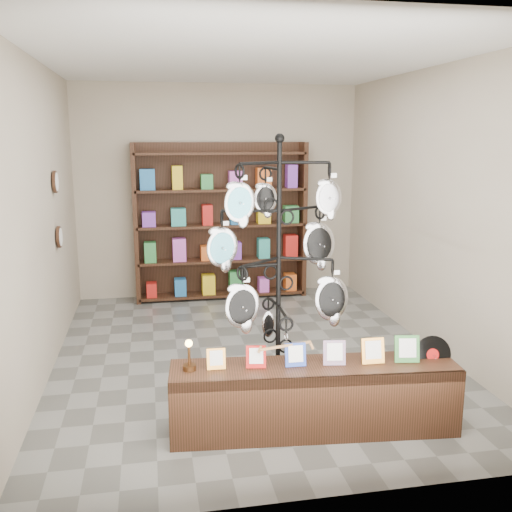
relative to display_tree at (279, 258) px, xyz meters
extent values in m
plane|color=slate|center=(-0.01, 1.32, -1.33)|extent=(5.00, 5.00, 0.00)
plane|color=#B0A38D|center=(-0.01, 3.82, 0.17)|extent=(4.00, 0.00, 4.00)
plane|color=#B0A38D|center=(-0.01, -1.18, 0.17)|extent=(4.00, 0.00, 4.00)
plane|color=#B0A38D|center=(-2.01, 1.32, 0.17)|extent=(0.00, 5.00, 5.00)
plane|color=#B0A38D|center=(1.99, 1.32, 0.17)|extent=(0.00, 5.00, 5.00)
plane|color=white|center=(-0.01, 1.32, 1.67)|extent=(5.00, 5.00, 0.00)
cylinder|color=black|center=(0.00, 0.00, -1.31)|extent=(0.53, 0.53, 0.03)
cylinder|color=black|center=(0.00, 0.00, -0.21)|extent=(0.04, 0.04, 2.24)
sphere|color=black|center=(0.00, 0.00, 0.93)|extent=(0.07, 0.07, 0.07)
ellipsoid|color=silver|center=(-0.03, 0.23, -0.63)|extent=(0.12, 0.05, 0.24)
cube|color=tan|center=(-0.01, -0.32, -0.61)|extent=(0.42, 0.11, 0.04)
cube|color=black|center=(0.21, -0.34, -1.06)|extent=(2.26, 0.66, 0.55)
cube|color=orange|center=(-0.54, -0.27, -0.70)|extent=(0.15, 0.06, 0.16)
cube|color=#B7110E|center=(-0.24, -0.30, -0.70)|extent=(0.16, 0.07, 0.17)
cube|color=#263FA5|center=(0.06, -0.32, -0.69)|extent=(0.17, 0.07, 0.18)
cube|color=#E54C33|center=(0.37, -0.35, -0.69)|extent=(0.18, 0.07, 0.19)
cube|color=orange|center=(0.67, -0.38, -0.68)|extent=(0.19, 0.08, 0.20)
cube|color=#337233|center=(0.94, -0.40, -0.68)|extent=(0.20, 0.08, 0.21)
cylinder|color=black|center=(1.18, -0.37, -0.75)|extent=(0.31, 0.10, 0.30)
cylinder|color=#B7110E|center=(1.18, -0.38, -0.75)|extent=(0.10, 0.04, 0.10)
cylinder|color=#482A14|center=(-0.74, -0.25, -0.76)|extent=(0.10, 0.10, 0.04)
cylinder|color=#482A14|center=(-0.74, -0.25, -0.67)|extent=(0.02, 0.02, 0.14)
sphere|color=#FFBF59|center=(-0.74, -0.25, -0.57)|extent=(0.06, 0.06, 0.06)
cube|color=black|center=(-0.01, 3.76, -0.23)|extent=(2.40, 0.04, 2.20)
cube|color=black|center=(-1.19, 3.60, -0.23)|extent=(0.06, 0.36, 2.20)
cube|color=black|center=(1.17, 3.60, -0.23)|extent=(0.06, 0.36, 2.20)
cube|color=black|center=(-0.01, 3.60, -1.28)|extent=(2.36, 0.36, 0.04)
cube|color=black|center=(-0.01, 3.60, -0.78)|extent=(2.36, 0.36, 0.03)
cube|color=black|center=(-0.01, 3.60, -0.28)|extent=(2.36, 0.36, 0.04)
cube|color=black|center=(-0.01, 3.60, 0.22)|extent=(2.36, 0.36, 0.04)
cube|color=black|center=(-0.01, 3.60, 0.72)|extent=(2.36, 0.36, 0.04)
cylinder|color=black|center=(-1.98, 2.12, 0.47)|extent=(0.03, 0.24, 0.24)
cylinder|color=black|center=(-1.98, 2.12, -0.13)|extent=(0.03, 0.24, 0.24)
camera|label=1|loc=(-0.99, -4.31, 0.95)|focal=40.00mm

